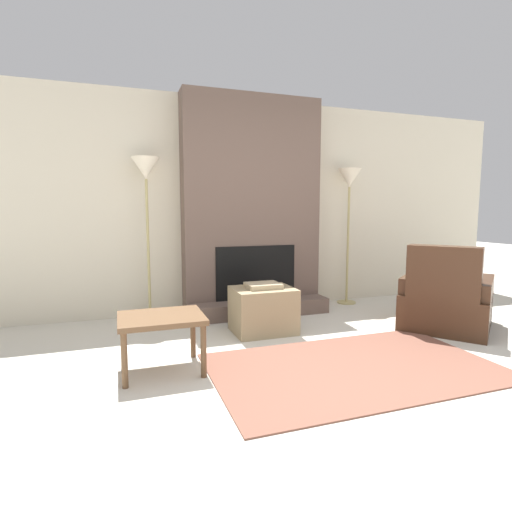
# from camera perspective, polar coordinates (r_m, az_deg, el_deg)

# --- Properties ---
(ground_plane) EXTENTS (24.00, 24.00, 0.00)m
(ground_plane) POSITION_cam_1_polar(r_m,az_deg,el_deg) (2.95, 15.79, -18.74)
(ground_plane) COLOR beige
(wall_back) EXTENTS (7.62, 0.06, 2.60)m
(wall_back) POSITION_cam_1_polar(r_m,az_deg,el_deg) (5.08, -1.28, 7.15)
(wall_back) COLOR beige
(wall_back) RESTS_ON ground_plane
(fireplace) EXTENTS (1.69, 0.61, 2.60)m
(fireplace) POSITION_cam_1_polar(r_m,az_deg,el_deg) (4.88, -0.53, 6.24)
(fireplace) COLOR brown
(fireplace) RESTS_ON ground_plane
(ottoman) EXTENTS (0.62, 0.50, 0.51)m
(ottoman) POSITION_cam_1_polar(r_m,az_deg,el_deg) (4.12, 1.01, -7.62)
(ottoman) COLOR #998460
(ottoman) RESTS_ON ground_plane
(armchair) EXTENTS (1.27, 1.25, 0.90)m
(armchair) POSITION_cam_1_polar(r_m,az_deg,el_deg) (4.69, 25.47, -6.16)
(armchair) COLOR #422819
(armchair) RESTS_ON ground_plane
(side_table) EXTENTS (0.64, 0.52, 0.44)m
(side_table) POSITION_cam_1_polar(r_m,az_deg,el_deg) (3.20, -13.37, -9.34)
(side_table) COLOR brown
(side_table) RESTS_ON ground_plane
(floor_lamp_left) EXTENTS (0.30, 0.30, 1.82)m
(floor_lamp_left) POSITION_cam_1_polar(r_m,az_deg,el_deg) (4.62, -15.43, 10.41)
(floor_lamp_left) COLOR tan
(floor_lamp_left) RESTS_ON ground_plane
(floor_lamp_right) EXTENTS (0.30, 0.30, 1.79)m
(floor_lamp_right) POSITION_cam_1_polar(r_m,az_deg,el_deg) (5.44, 13.19, 9.52)
(floor_lamp_right) COLOR tan
(floor_lamp_right) RESTS_ON ground_plane
(area_rug) EXTENTS (2.26, 1.35, 0.01)m
(area_rug) POSITION_cam_1_polar(r_m,az_deg,el_deg) (3.38, 13.88, -15.18)
(area_rug) COLOR brown
(area_rug) RESTS_ON ground_plane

